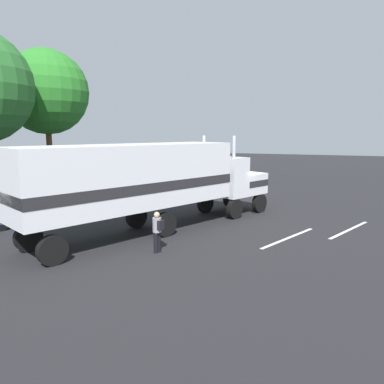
{
  "coord_description": "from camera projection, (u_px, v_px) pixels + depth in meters",
  "views": [
    {
      "loc": [
        -21.14,
        -5.09,
        4.69
      ],
      "look_at": [
        -3.42,
        1.6,
        1.6
      ],
      "focal_mm": 34.49,
      "sensor_mm": 36.0,
      "label": 1
    }
  ],
  "objects": [
    {
      "name": "lane_stripe_mid",
      "position": [
        349.0,
        230.0,
        17.85
      ],
      "size": [
        4.1,
        1.91,
        0.01
      ],
      "primitive_type": "cube",
      "rotation": [
        0.0,
        0.0,
        -0.41
      ],
      "color": "silver",
      "rests_on": "ground_plane"
    },
    {
      "name": "semi_truck",
      "position": [
        151.0,
        179.0,
        17.21
      ],
      "size": [
        13.88,
        8.27,
        4.5
      ],
      "color": "white",
      "rests_on": "ground_plane"
    },
    {
      "name": "tree_center",
      "position": [
        46.0,
        92.0,
        28.33
      ],
      "size": [
        6.45,
        6.45,
        10.96
      ],
      "color": "brown",
      "rests_on": "ground_plane"
    },
    {
      "name": "ground_plane",
      "position": [
        237.0,
        211.0,
        22.04
      ],
      "size": [
        120.0,
        120.0,
        0.0
      ],
      "primitive_type": "plane",
      "color": "#232326"
    },
    {
      "name": "person_bystander",
      "position": [
        157.0,
        230.0,
        14.37
      ],
      "size": [
        0.37,
        0.48,
        1.63
      ],
      "color": "black",
      "rests_on": "ground_plane"
    },
    {
      "name": "lane_stripe_near",
      "position": [
        288.0,
        238.0,
        16.48
      ],
      "size": [
        4.11,
        1.88,
        0.01
      ],
      "primitive_type": "cube",
      "rotation": [
        0.0,
        0.0,
        -0.4
      ],
      "color": "silver",
      "rests_on": "ground_plane"
    }
  ]
}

